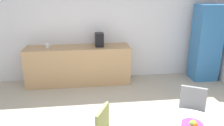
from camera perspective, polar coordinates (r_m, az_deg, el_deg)
wall_back at (r=5.67m, az=-2.89°, el=9.00°), size 6.00×0.10×2.60m
counter_block at (r=5.53m, az=-8.36°, el=-0.53°), size 2.44×0.60×0.90m
locker_cabinet at (r=6.06m, az=22.41°, el=4.63°), size 0.60×0.50×1.85m
chair_gray at (r=3.66m, az=19.28°, el=-10.63°), size 0.57×0.57×0.83m
fruit_bowl at (r=2.78m, az=19.41°, el=-14.51°), size 0.24×0.24×0.11m
mug_white at (r=5.48m, az=-15.81°, el=4.22°), size 0.13×0.08×0.09m
coffee_maker at (r=5.37m, az=-3.20°, el=5.84°), size 0.20×0.24×0.32m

